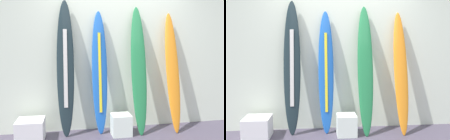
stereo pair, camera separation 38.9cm
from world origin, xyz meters
TOP-DOWN VIEW (x-y plane):
  - wall_back at (0.00, 1.30)m, footprint 7.20×0.20m
  - surfboard_charcoal at (-0.81, 1.02)m, footprint 0.28×0.31m
  - surfboard_cobalt at (-0.27, 1.03)m, footprint 0.25×0.31m
  - surfboard_emerald at (0.36, 0.93)m, footprint 0.27×0.49m
  - surfboard_sunset at (0.94, 0.92)m, footprint 0.23×0.49m
  - display_block_left at (0.04, 0.85)m, footprint 0.31×0.31m
  - display_block_center at (-1.34, 0.87)m, footprint 0.41×0.41m

SIDE VIEW (x-z plane):
  - display_block_center at x=-1.34m, z-range 0.00..0.32m
  - display_block_left at x=0.04m, z-range 0.00..0.33m
  - surfboard_sunset at x=0.94m, z-range 0.00..1.97m
  - surfboard_cobalt at x=-0.27m, z-range 0.00..1.98m
  - surfboard_emerald at x=0.36m, z-range 0.00..2.06m
  - surfboard_charcoal at x=-0.81m, z-range -0.01..2.12m
  - wall_back at x=0.00m, z-range 0.00..2.80m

